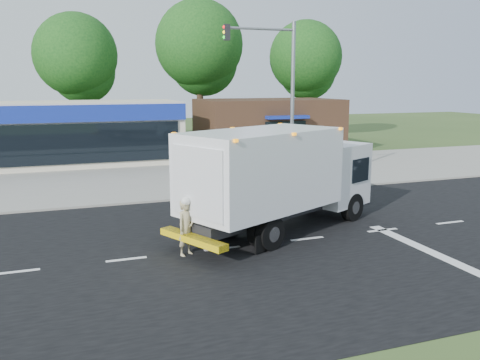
{
  "coord_description": "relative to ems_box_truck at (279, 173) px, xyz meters",
  "views": [
    {
      "loc": [
        -7.68,
        -14.68,
        5.19
      ],
      "look_at": [
        -1.54,
        2.4,
        1.7
      ],
      "focal_mm": 38.0,
      "sensor_mm": 36.0,
      "label": 1
    }
  ],
  "objects": [
    {
      "name": "emergency_worker",
      "position": [
        -3.64,
        -1.32,
        -1.22
      ],
      "size": [
        0.75,
        0.68,
        1.83
      ],
      "rotation": [
        0.0,
        0.0,
        0.57
      ],
      "color": "tan",
      "rests_on": "ground"
    },
    {
      "name": "ground",
      "position": [
        0.57,
        -1.14,
        -2.11
      ],
      "size": [
        120.0,
        120.0,
        0.0
      ],
      "primitive_type": "plane",
      "color": "#385123",
      "rests_on": "ground"
    },
    {
      "name": "traffic_signal_pole",
      "position": [
        2.92,
        6.46,
        2.81
      ],
      "size": [
        3.51,
        0.25,
        8.0
      ],
      "color": "gray",
      "rests_on": "ground"
    },
    {
      "name": "ems_box_truck",
      "position": [
        0.0,
        0.0,
        0.0
      ],
      "size": [
        8.56,
        5.88,
        3.67
      ],
      "rotation": [
        0.0,
        0.0,
        0.45
      ],
      "color": "black",
      "rests_on": "ground"
    },
    {
      "name": "background_trees",
      "position": [
        -0.28,
        27.02,
        5.27
      ],
      "size": [
        36.77,
        7.39,
        12.1
      ],
      "color": "#332114",
      "rests_on": "ground"
    },
    {
      "name": "brown_storefront",
      "position": [
        7.57,
        18.84,
        -0.11
      ],
      "size": [
        10.0,
        6.7,
        4.0
      ],
      "color": "#382316",
      "rests_on": "ground"
    },
    {
      "name": "sidewalk",
      "position": [
        0.57,
        7.06,
        -2.05
      ],
      "size": [
        60.0,
        2.4,
        0.12
      ],
      "primitive_type": "cube",
      "color": "gray",
      "rests_on": "ground"
    },
    {
      "name": "road_asphalt",
      "position": [
        0.57,
        -1.14,
        -2.11
      ],
      "size": [
        60.0,
        14.0,
        0.02
      ],
      "primitive_type": "cube",
      "color": "black",
      "rests_on": "ground"
    },
    {
      "name": "parking_apron",
      "position": [
        0.57,
        12.86,
        -2.1
      ],
      "size": [
        60.0,
        9.0,
        0.02
      ],
      "primitive_type": "cube",
      "color": "gray",
      "rests_on": "ground"
    },
    {
      "name": "lane_markings",
      "position": [
        1.92,
        -2.49,
        -2.1
      ],
      "size": [
        55.2,
        7.0,
        0.01
      ],
      "color": "silver",
      "rests_on": "road_asphalt"
    },
    {
      "name": "retail_strip_mall",
      "position": [
        -8.43,
        18.79,
        -0.1
      ],
      "size": [
        18.0,
        6.2,
        4.0
      ],
      "color": "beige",
      "rests_on": "ground"
    }
  ]
}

